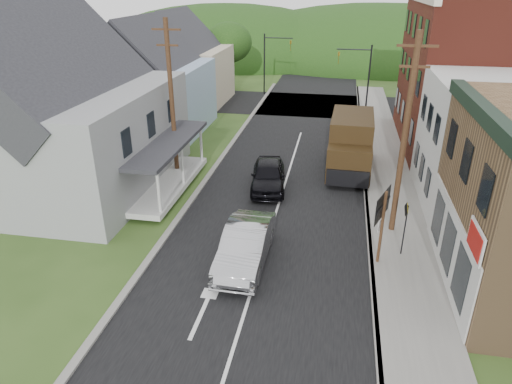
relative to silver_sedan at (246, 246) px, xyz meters
The scene contains 24 objects.
ground 1.07m from the silver_sedan, 26.34° to the left, with size 120.00×120.00×0.00m, color #2D4719.
road 10.35m from the silver_sedan, 86.67° to the left, with size 9.00×90.00×0.02m, color black.
cross_road 27.32m from the silver_sedan, 88.74° to the left, with size 60.00×9.00×0.02m, color black.
sidewalk_right 10.57m from the silver_sedan, 51.92° to the left, with size 2.80×55.00×0.15m, color slate.
curb_right 9.79m from the silver_sedan, 58.17° to the left, with size 0.20×55.00×0.15m, color slate.
curb_left 9.26m from the silver_sedan, 116.02° to the left, with size 0.30×55.00×0.12m, color slate.
storefront_white 14.43m from the silver_sedan, 33.23° to the left, with size 8.00×7.00×6.50m, color silver.
storefront_red 21.41m from the silver_sedan, 55.47° to the left, with size 8.00×12.00×10.00m, color #5E2016.
house_gray 13.46m from the silver_sedan, 151.08° to the left, with size 10.20×12.24×8.35m.
house_blue 20.38m from the silver_sedan, 121.02° to the left, with size 7.14×8.16×7.28m.
house_cream 28.61m from the silver_sedan, 112.51° to the left, with size 7.14×8.16×7.28m.
utility_pole_right 8.22m from the silver_sedan, 31.48° to the left, with size 1.60×0.26×9.00m.
utility_pole_left 10.88m from the silver_sedan, 125.42° to the left, with size 1.60×0.26×9.00m.
traffic_signal_right 24.47m from the silver_sedan, 78.36° to the left, with size 2.87×0.20×6.00m.
traffic_signal_left 31.16m from the silver_sedan, 96.85° to the left, with size 2.87×0.20×6.00m.
tree_left_b 20.90m from the silver_sedan, 143.14° to the left, with size 4.80×4.80×6.94m.
tree_left_c 27.87m from the silver_sedan, 132.19° to the left, with size 5.80×5.80×8.41m.
tree_left_d 33.62m from the silver_sedan, 104.58° to the left, with size 4.80×4.80×6.94m.
forested_ridge 55.31m from the silver_sedan, 89.38° to the left, with size 90.00×30.00×16.00m, color #183810.
silver_sedan is the anchor object (origin of this frame).
dark_sedan 7.64m from the silver_sedan, 92.09° to the left, with size 1.85×4.60×1.57m, color black.
delivery_van 11.86m from the silver_sedan, 69.17° to the left, with size 2.70×6.17×3.41m.
route_sign_cluster 5.61m from the silver_sedan, ahead, with size 0.70×1.74×3.20m.
warning_sign 6.67m from the silver_sedan, 14.60° to the left, with size 0.13×0.68×2.44m.
Camera 1 is at (2.74, -16.00, 10.74)m, focal length 32.00 mm.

